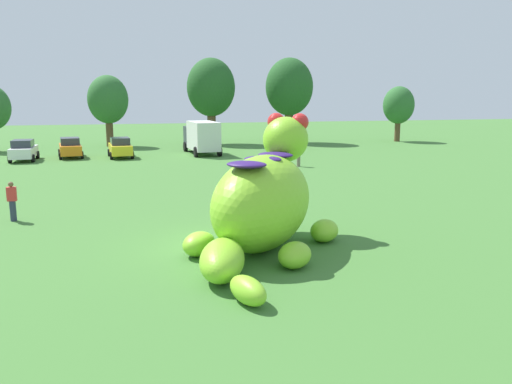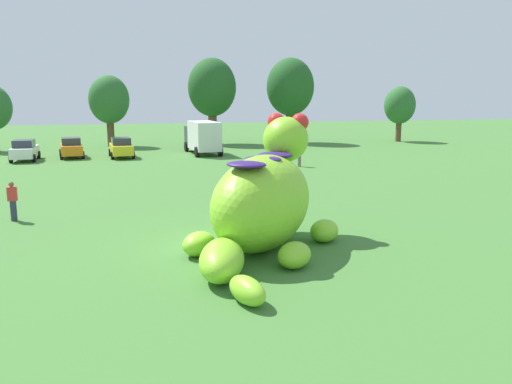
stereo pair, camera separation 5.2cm
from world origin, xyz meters
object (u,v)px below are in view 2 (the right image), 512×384
Objects in this scene: giant_inflatable_creature at (263,201)px; car_orange at (71,148)px; spectator_near_inflatable at (299,155)px; spectator_mid_field at (13,201)px; car_white at (25,150)px; car_yellow at (121,147)px; box_truck at (202,136)px.

giant_inflatable_creature is 31.11m from car_orange.
spectator_near_inflatable is 1.00× the size of spectator_mid_field.
car_orange is 2.51× the size of spectator_mid_field.
car_yellow is (7.64, 0.44, 0.00)m from car_white.
car_orange is at bearing 167.21° from car_yellow.
box_truck is at bearing 0.75° from car_orange.
car_yellow is at bearing 3.31° from car_white.
car_white is at bearing -176.69° from car_yellow.
giant_inflatable_creature reaches higher than car_white.
spectator_near_inflatable and spectator_mid_field have the same top height.
box_truck is 26.00m from spectator_mid_field.
car_orange is 23.24m from spectator_mid_field.
car_white is 22.43m from spectator_near_inflatable.
giant_inflatable_creature is 2.09× the size of car_yellow.
car_yellow is at bearing 145.55° from spectator_near_inflatable.
car_white is at bearing 99.03° from spectator_mid_field.
car_orange is 4.27m from car_yellow.
spectator_near_inflatable is at bearing -29.91° from car_orange.
spectator_mid_field is at bearing -142.37° from spectator_near_inflatable.
box_truck is (14.80, 1.54, 0.74)m from car_white.
giant_inflatable_creature reaches higher than car_orange.
car_orange is at bearing 21.78° from car_white.
box_truck is 3.84× the size of spectator_mid_field.
car_orange and car_yellow have the same top height.
spectator_near_inflatable is (17.27, -9.93, -0.01)m from car_orange.
giant_inflatable_creature is 2.07× the size of car_orange.
spectator_near_inflatable is at bearing -34.45° from car_yellow.
giant_inflatable_creature is 2.15× the size of car_white.
giant_inflatable_creature is at bearing -65.41° from car_white.
car_white is at bearing -158.22° from car_orange.
box_truck reaches higher than car_yellow.
car_orange is 0.65× the size of box_truck.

